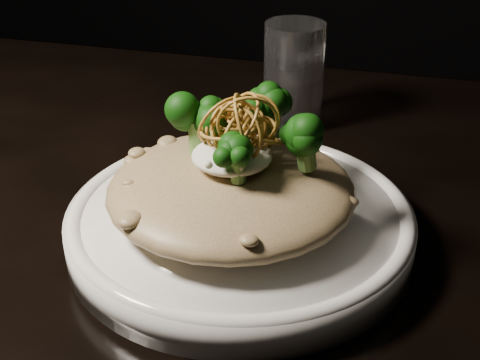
# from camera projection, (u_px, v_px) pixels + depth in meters

# --- Properties ---
(table) EXTENTS (1.10, 0.80, 0.75)m
(table) POSITION_uv_depth(u_px,v_px,m) (156.00, 291.00, 0.61)
(table) COLOR black
(table) RESTS_ON ground
(plate) EXTENTS (0.27, 0.27, 0.03)m
(plate) POSITION_uv_depth(u_px,v_px,m) (240.00, 225.00, 0.53)
(plate) COLOR white
(plate) RESTS_ON table
(risotto) EXTENTS (0.19, 0.19, 0.04)m
(risotto) POSITION_uv_depth(u_px,v_px,m) (231.00, 189.00, 0.51)
(risotto) COLOR brown
(risotto) RESTS_ON plate
(broccoli) EXTENTS (0.13, 0.13, 0.05)m
(broccoli) POSITION_uv_depth(u_px,v_px,m) (247.00, 131.00, 0.49)
(broccoli) COLOR black
(broccoli) RESTS_ON risotto
(cheese) EXTENTS (0.06, 0.06, 0.02)m
(cheese) POSITION_uv_depth(u_px,v_px,m) (232.00, 156.00, 0.49)
(cheese) COLOR silver
(cheese) RESTS_ON risotto
(shallots) EXTENTS (0.05, 0.05, 0.03)m
(shallots) POSITION_uv_depth(u_px,v_px,m) (238.00, 120.00, 0.49)
(shallots) COLOR brown
(shallots) RESTS_ON cheese
(drinking_glass) EXTENTS (0.07, 0.07, 0.11)m
(drinking_glass) POSITION_uv_depth(u_px,v_px,m) (294.00, 75.00, 0.70)
(drinking_glass) COLOR white
(drinking_glass) RESTS_ON table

